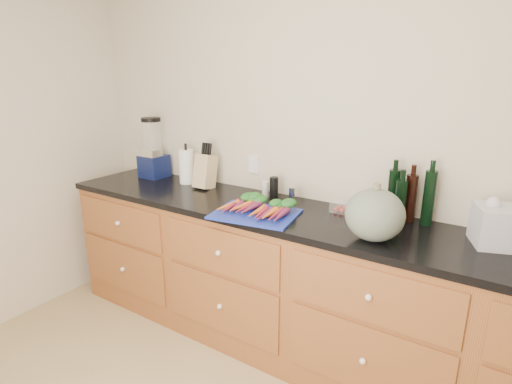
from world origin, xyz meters
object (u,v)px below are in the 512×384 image
Objects in this scene: cutting_board at (255,214)px; carrots at (259,207)px; blender_appliance at (153,152)px; knife_block at (205,171)px; tomato_box at (344,207)px; squash at (375,215)px; paper_towel at (187,167)px.

carrots is (0.00, 0.04, 0.03)m from cutting_board.
knife_block is (0.55, -0.02, -0.09)m from blender_appliance.
blender_appliance is at bearing -179.55° from tomato_box.
tomato_box is (1.04, 0.03, -0.09)m from knife_block.
squash is at bearing -9.22° from blender_appliance.
squash is at bearing 1.32° from cutting_board.
cutting_board is 0.05m from carrots.
squash reaches higher than paper_towel.
knife_block is at bearing -5.79° from paper_towel.
paper_towel is at bearing 174.21° from knife_block.
cutting_board is 1.64× the size of squash.
cutting_board is 1.97× the size of knife_block.
paper_towel reaches higher than knife_block.
squash is at bearing -11.38° from paper_towel.
cutting_board is 0.70m from squash.
cutting_board is 0.89m from paper_towel.
blender_appliance reaches higher than cutting_board.
squash reaches higher than tomato_box.
tomato_box is (1.24, 0.01, -0.10)m from paper_towel.
cutting_board is 1.01× the size of blender_appliance.
knife_block reaches higher than carrots.
cutting_board is at bearing -178.68° from squash.
blender_appliance is 0.55m from knife_block.
squash reaches higher than carrots.
cutting_board is 0.53m from tomato_box.
tomato_box reaches higher than cutting_board.
carrots is 0.87m from paper_towel.
squash is 0.62× the size of blender_appliance.
knife_block reaches higher than tomato_box.
paper_towel is (-0.82, 0.32, 0.12)m from cutting_board.
paper_towel reaches higher than tomato_box.
paper_towel is (-1.51, 0.30, -0.00)m from squash.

